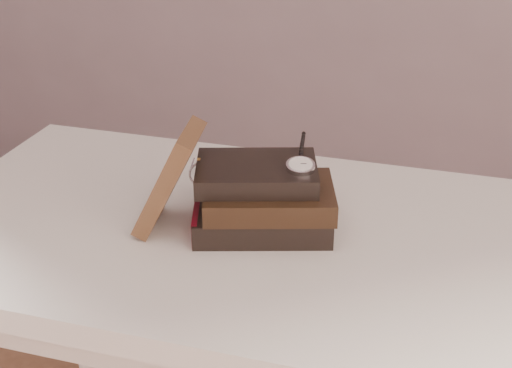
% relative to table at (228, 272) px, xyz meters
% --- Properties ---
extents(table, '(1.00, 0.60, 0.75)m').
position_rel_table_xyz_m(table, '(0.00, 0.00, 0.00)').
color(table, silver).
rests_on(table, ground).
extents(book_stack, '(0.25, 0.20, 0.11)m').
position_rel_table_xyz_m(book_stack, '(0.06, 0.01, 0.14)').
color(book_stack, black).
rests_on(book_stack, table).
extents(journal, '(0.12, 0.12, 0.17)m').
position_rel_table_xyz_m(journal, '(-0.08, -0.03, 0.18)').
color(journal, '#422919').
rests_on(journal, table).
extents(pocket_watch, '(0.06, 0.15, 0.02)m').
position_rel_table_xyz_m(pocket_watch, '(0.11, 0.02, 0.21)').
color(pocket_watch, silver).
rests_on(pocket_watch, book_stack).
extents(eyeglasses, '(0.11, 0.12, 0.04)m').
position_rel_table_xyz_m(eyeglasses, '(-0.04, 0.05, 0.15)').
color(eyeglasses, silver).
rests_on(eyeglasses, book_stack).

